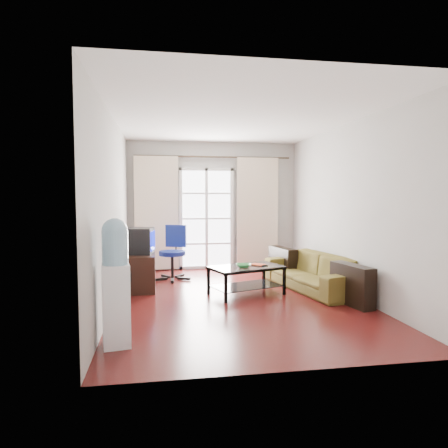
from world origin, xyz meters
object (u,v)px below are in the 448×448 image
Objects in this scene: coffee_table at (246,276)px; crt_tv at (138,241)px; sofa at (312,272)px; task_chair at (173,264)px; tv_stand at (139,272)px; water_cooler at (116,280)px.

coffee_table is 1.90m from crt_tv.
task_chair is at bearing -128.41° from sofa.
tv_stand is (-2.86, 0.44, 0.00)m from sofa.
crt_tv reaches higher than task_chair.
task_chair is at bearing 50.61° from tv_stand.
sofa is 4.02× the size of crt_tv.
task_chair is 3.35m from water_cooler.
tv_stand is 0.52m from crt_tv.
coffee_table is 1.24× the size of task_chair.
tv_stand is 1.54× the size of crt_tv.
coffee_table is 1.80m from tv_stand.
tv_stand is 2.56m from water_cooler.
coffee_table is at bearing -92.91° from sofa.
sofa is 3.65m from water_cooler.
task_chair is (0.59, 0.65, -0.51)m from crt_tv.
crt_tv reaches higher than tv_stand.
crt_tv reaches higher than sofa.
tv_stand is at bearing -109.92° from sofa.
water_cooler is at bearing -133.21° from coffee_table.
coffee_table is at bearing -13.05° from crt_tv.
water_cooler is (-0.10, -2.52, 0.40)m from tv_stand.
tv_stand is 0.61× the size of water_cooler.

